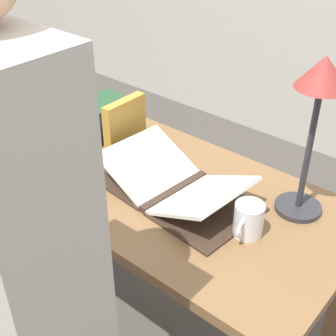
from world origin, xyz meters
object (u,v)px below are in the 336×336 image
Objects in this scene: book_stack_tall at (96,120)px; coffee_mug at (248,220)px; reading_lamp at (319,99)px; open_book at (174,185)px; person_reader at (27,329)px; book_standing_upright at (125,128)px.

book_stack_tall is 2.46× the size of coffee_mug.
open_book is at bearing -151.78° from reading_lamp.
person_reader is at bearing -75.07° from open_book.
coffee_mug is at bearing 1.81° from open_book.
person_reader is at bearing -61.35° from book_standing_upright.
open_book is at bearing -13.11° from book_stack_tall.
person_reader is (0.59, -0.74, -0.01)m from book_stack_tall.
book_standing_upright reaches higher than coffee_mug.
person_reader is at bearing -105.58° from reading_lamp.
coffee_mug is at bearing -105.34° from person_reader.
open_book reaches higher than coffee_mug.
book_standing_upright is at bearing -60.39° from person_reader.
reading_lamp is 4.16× the size of coffee_mug.
reading_lamp is at bearing 33.09° from open_book.
reading_lamp reaches higher than coffee_mug.
open_book is at bearing -16.23° from book_standing_upright.
book_standing_upright is (-0.29, 0.08, 0.07)m from open_book.
book_stack_tall is at bearing -51.37° from person_reader.
book_standing_upright reaches higher than book_stack_tall.
reading_lamp is (0.82, 0.07, 0.30)m from book_stack_tall.
coffee_mug is 0.07× the size of person_reader.
coffee_mug is 0.63m from person_reader.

